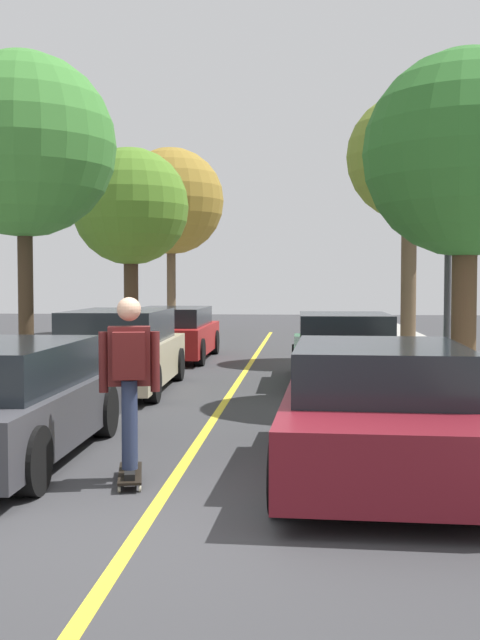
# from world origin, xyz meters

# --- Properties ---
(ground) EXTENTS (80.00, 80.00, 0.00)m
(ground) POSITION_xyz_m (0.00, 0.00, 0.00)
(ground) COLOR #353538
(center_line) EXTENTS (0.12, 39.20, 0.01)m
(center_line) POSITION_xyz_m (0.00, 4.00, 0.00)
(center_line) COLOR gold
(center_line) RESTS_ON ground
(parked_car_left_near) EXTENTS (1.98, 4.29, 1.44)m
(parked_car_left_near) POSITION_xyz_m (-2.02, 7.39, 0.71)
(parked_car_left_near) COLOR #BCAD89
(parked_car_left_near) RESTS_ON ground
(parked_car_left_far) EXTENTS (1.99, 4.38, 1.30)m
(parked_car_left_far) POSITION_xyz_m (-2.02, 12.95, 0.66)
(parked_car_left_far) COLOR maroon
(parked_car_left_far) RESTS_ON ground
(parked_car_right_nearest) EXTENTS (2.10, 4.34, 1.31)m
(parked_car_right_nearest) POSITION_xyz_m (2.02, 1.68, 0.64)
(parked_car_right_nearest) COLOR maroon
(parked_car_right_nearest) RESTS_ON ground
(parked_car_right_near) EXTENTS (2.01, 4.06, 1.35)m
(parked_car_right_near) POSITION_xyz_m (2.02, 8.60, 0.66)
(parked_car_right_near) COLOR #1E5B33
(parked_car_right_near) RESTS_ON ground
(street_tree_left_nearest) EXTENTS (3.29, 3.29, 5.90)m
(street_tree_left_nearest) POSITION_xyz_m (-3.75, 7.43, 4.37)
(street_tree_left_nearest) COLOR #3D2D1E
(street_tree_left_nearest) RESTS_ON sidewalk_left
(street_tree_left_near) EXTENTS (3.38, 3.38, 5.68)m
(street_tree_left_near) POSITION_xyz_m (-3.75, 15.93, 4.10)
(street_tree_left_near) COLOR #3D2D1E
(street_tree_left_near) RESTS_ON sidewalk_left
(street_tree_left_far) EXTENTS (4.00, 4.00, 6.85)m
(street_tree_left_far) POSITION_xyz_m (-3.75, 22.74, 4.97)
(street_tree_left_far) COLOR brown
(street_tree_left_far) RESTS_ON sidewalk_left
(street_tree_right_nearest) EXTENTS (3.17, 3.17, 5.36)m
(street_tree_right_nearest) POSITION_xyz_m (3.75, 6.10, 3.88)
(street_tree_right_nearest) COLOR #4C3823
(street_tree_right_nearest) RESTS_ON sidewalk_right
(street_tree_right_near) EXTENTS (2.98, 2.98, 6.25)m
(street_tree_right_near) POSITION_xyz_m (3.75, 12.48, 4.85)
(street_tree_right_near) COLOR brown
(street_tree_right_near) RESTS_ON sidewalk_right
(streetlamp) EXTENTS (0.36, 0.24, 4.92)m
(streetlamp) POSITION_xyz_m (3.77, 7.63, 2.99)
(streetlamp) COLOR #38383D
(streetlamp) RESTS_ON sidewalk_right
(skateboard) EXTENTS (0.39, 0.87, 0.10)m
(skateboard) POSITION_xyz_m (-0.40, 1.14, 0.09)
(skateboard) COLOR black
(skateboard) RESTS_ON ground
(skateboarder) EXTENTS (0.59, 0.71, 1.69)m
(skateboarder) POSITION_xyz_m (-0.39, 1.10, 1.06)
(skateboarder) COLOR black
(skateboarder) RESTS_ON skateboard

